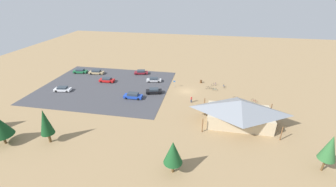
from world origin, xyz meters
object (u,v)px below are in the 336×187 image
Objects in this scene: pine_west at (45,122)px; car_tan_end_stall at (96,72)px; pine_mideast at (330,148)px; bicycle_teal_trailside at (215,89)px; car_red_aisle_side at (107,80)px; bicycle_orange_mid_cluster at (236,98)px; bicycle_red_yard_center at (254,101)px; car_silver_near_entry at (154,80)px; bicycle_black_near_porch at (209,88)px; car_blue_front_row at (133,96)px; bicycle_blue_back_row at (224,86)px; car_white_back_corner at (63,89)px; car_maroon_second_row at (141,72)px; visitor_at_bikes at (191,99)px; pine_center at (173,152)px; car_green_mid_lot at (80,71)px; bicycle_purple_lone_west at (214,84)px; trash_bin at (201,81)px; bike_pavilion at (240,111)px; bicycle_silver_near_sign at (239,103)px; car_black_by_curb at (154,91)px; lot_sign at (174,83)px.

car_tan_end_stall is (8.20, -34.78, -3.57)m from pine_west.
pine_west reaches higher than pine_mideast.
car_red_aisle_side is at bearing -0.33° from bicycle_teal_trailside.
bicycle_red_yard_center is (-4.32, 0.64, -0.00)m from bicycle_orange_mid_cluster.
bicycle_red_yard_center is 28.96m from car_silver_near_entry.
pine_west is 41.81m from bicycle_teal_trailside.
car_blue_front_row is at bearing 26.82° from bicycle_black_near_porch.
car_white_back_corner is (43.58, 10.99, 0.32)m from bicycle_blue_back_row.
visitor_at_bikes is (-18.00, 16.74, 0.15)m from car_maroon_second_row.
pine_center is 53.31m from car_green_mid_lot.
pine_west is at bearing 69.48° from car_silver_near_entry.
bicycle_purple_lone_west is 0.93× the size of visitor_at_bikes.
trash_bin is 39.22m from car_white_back_corner.
bike_pavilion reaches higher than car_silver_near_entry.
bicycle_blue_back_row is at bearing -71.47° from bicycle_silver_near_sign.
pine_west is (46.58, 1.48, -0.10)m from pine_mideast.
bicycle_purple_lone_west is (5.99, -10.50, -0.02)m from bicycle_silver_near_sign.
visitor_at_bikes reaches higher than bicycle_orange_mid_cluster.
car_black_by_curb is 1.00× the size of car_green_mid_lot.
car_maroon_second_row is at bearing -19.47° from bicycle_black_near_porch.
bicycle_purple_lone_west is 43.74m from car_green_mid_lot.
visitor_at_bikes is at bearing -139.58° from pine_west.
car_white_back_corner reaches higher than bicycle_blue_back_row.
car_blue_front_row is at bearing -115.12° from pine_west.
car_blue_front_row is at bearing 2.49° from visitor_at_bikes.
pine_west is 1.39× the size of car_tan_end_stall.
pine_center reaches higher than bicycle_teal_trailside.
bicycle_silver_near_sign is (-0.97, -8.84, -2.57)m from bike_pavilion.
car_silver_near_entry reaches higher than bicycle_black_near_porch.
car_silver_near_entry is 2.76× the size of visitor_at_bikes.
car_white_back_corner is at bearing 11.28° from bicycle_teal_trailside.
car_tan_end_stall is (43.03, -21.80, -2.23)m from bike_pavilion.
bicycle_purple_lone_west is 0.34× the size of car_green_mid_lot.
car_black_by_curb is (21.89, -2.05, 0.37)m from bicycle_silver_near_sign.
pine_center is 3.60× the size of bicycle_teal_trailside.
lot_sign is at bearing -15.34° from bicycle_orange_mid_cluster.
pine_west is 27.86m from car_black_by_curb.
bicycle_silver_near_sign is at bearing 165.55° from car_green_mid_lot.
pine_center is at bearing 130.01° from car_tan_end_stall.
car_maroon_second_row is at bearing -12.47° from bicycle_blue_back_row.
pine_west is at bearing 30.77° from bicycle_red_yard_center.
pine_center is 37.02m from car_silver_near_entry.
pine_west is at bearing 1.82° from pine_mideast.
pine_center reaches higher than trash_bin.
pine_mideast is 60.83m from car_white_back_corner.
pine_west reaches higher than bicycle_silver_near_sign.
bicycle_silver_near_sign is at bearing -96.27° from bike_pavilion.
pine_west is 43.07m from bicycle_orange_mid_cluster.
car_black_by_curb reaches higher than car_green_mid_lot.
bike_pavilion is at bearing 83.73° from bicycle_silver_near_sign.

